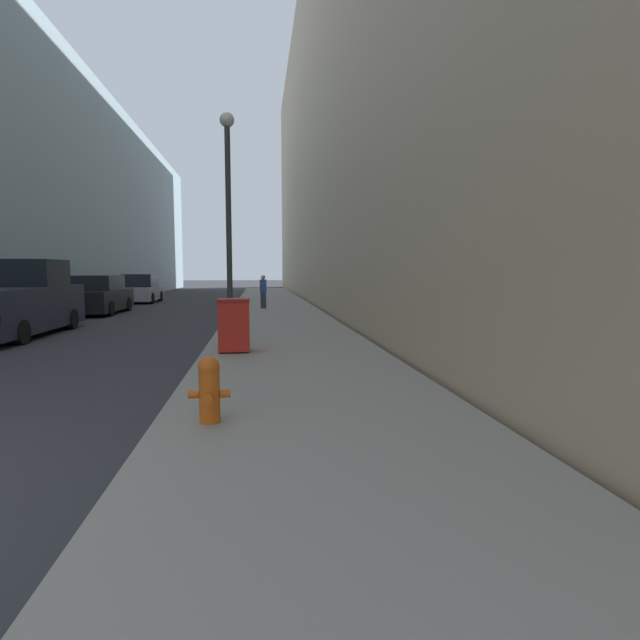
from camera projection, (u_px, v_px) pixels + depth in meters
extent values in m
cube|color=gray|center=(276.00, 313.00, 21.62)|extent=(3.95, 60.00, 0.13)
cube|color=tan|center=(407.00, 130.00, 29.52)|extent=(12.00, 60.00, 20.35)
cylinder|color=#D15614|center=(210.00, 397.00, 5.70)|extent=(0.24, 0.24, 0.59)
sphere|color=#D15614|center=(209.00, 367.00, 5.67)|extent=(0.25, 0.25, 0.25)
cylinder|color=#D15614|center=(209.00, 361.00, 5.66)|extent=(0.07, 0.07, 0.05)
cylinder|color=#D15614|center=(208.00, 398.00, 5.52)|extent=(0.11, 0.12, 0.11)
cylinder|color=#D15614|center=(193.00, 395.00, 5.68)|extent=(0.12, 0.09, 0.09)
cylinder|color=#D15614|center=(225.00, 394.00, 5.72)|extent=(0.12, 0.09, 0.09)
cube|color=red|center=(234.00, 326.00, 10.69)|extent=(0.65, 0.61, 1.03)
cube|color=maroon|center=(234.00, 300.00, 10.64)|extent=(0.67, 0.62, 0.08)
cylinder|color=black|center=(222.00, 346.00, 10.96)|extent=(0.05, 0.16, 0.16)
cylinder|color=black|center=(248.00, 346.00, 11.02)|extent=(0.05, 0.16, 0.16)
cylinder|color=#2D332D|center=(230.00, 323.00, 15.56)|extent=(0.32, 0.32, 0.25)
cylinder|color=#2D332D|center=(229.00, 228.00, 15.28)|extent=(0.17, 0.17, 6.08)
sphere|color=silver|center=(227.00, 120.00, 14.96)|extent=(0.44, 0.44, 0.44)
cube|color=#232838|center=(11.00, 309.00, 14.11)|extent=(2.14, 5.59, 1.22)
cube|color=black|center=(25.00, 273.00, 14.98)|extent=(1.97, 1.79, 0.80)
cylinder|color=black|center=(5.00, 320.00, 15.75)|extent=(0.24, 0.64, 0.64)
cylinder|color=black|center=(71.00, 319.00, 15.99)|extent=(0.24, 0.64, 0.64)
cylinder|color=black|center=(21.00, 332.00, 12.57)|extent=(0.24, 0.64, 0.64)
cube|color=black|center=(100.00, 300.00, 21.71)|extent=(1.76, 4.70, 0.88)
cube|color=#1E2328|center=(99.00, 283.00, 21.63)|extent=(1.55, 2.45, 0.63)
cylinder|color=black|center=(91.00, 304.00, 23.03)|extent=(0.24, 0.64, 0.64)
cylinder|color=black|center=(127.00, 304.00, 23.23)|extent=(0.24, 0.64, 0.64)
cylinder|color=black|center=(68.00, 309.00, 20.24)|extent=(0.24, 0.64, 0.64)
cylinder|color=black|center=(110.00, 309.00, 20.44)|extent=(0.24, 0.64, 0.64)
cube|color=#A3A8B2|center=(141.00, 293.00, 29.47)|extent=(1.85, 4.26, 0.77)
cube|color=#1E2328|center=(141.00, 281.00, 29.40)|extent=(1.62, 2.22, 0.75)
cylinder|color=black|center=(132.00, 296.00, 30.66)|extent=(0.24, 0.64, 0.64)
cylinder|color=black|center=(160.00, 296.00, 30.86)|extent=(0.24, 0.64, 0.64)
cylinder|color=black|center=(120.00, 298.00, 28.13)|extent=(0.24, 0.64, 0.64)
cylinder|color=black|center=(151.00, 298.00, 28.34)|extent=(0.24, 0.64, 0.64)
cube|color=#2D3347|center=(263.00, 300.00, 23.26)|extent=(0.26, 0.19, 0.75)
cube|color=#2D4C8C|center=(263.00, 286.00, 23.19)|extent=(0.31, 0.19, 0.59)
sphere|color=tan|center=(263.00, 277.00, 23.15)|extent=(0.20, 0.20, 0.20)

